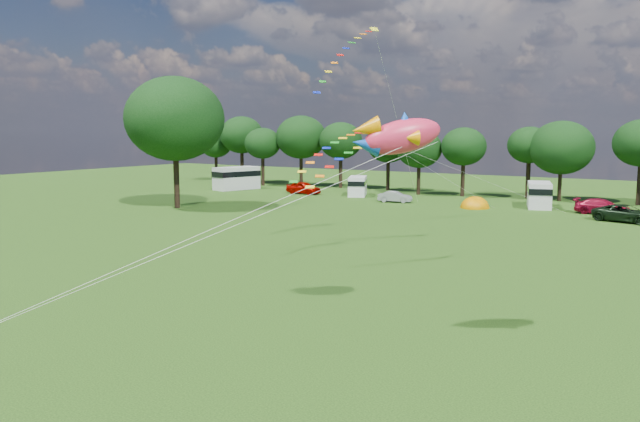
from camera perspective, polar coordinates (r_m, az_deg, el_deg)
The scene contains 15 objects.
ground_plane at distance 25.30m, azimuth -9.93°, elevation -11.05°, with size 180.00×180.00×0.00m, color black.
tree_line at distance 73.48m, azimuth 23.91°, elevation 5.57°, with size 102.98×10.98×10.27m.
big_tree at distance 65.00m, azimuth -13.14°, elevation 8.20°, with size 10.00×10.00×13.28m.
car_a at distance 77.43m, azimuth -1.52°, elevation 2.14°, with size 1.83×4.65×1.55m, color #A90700.
car_b at distance 68.99m, azimuth 6.88°, elevation 1.29°, with size 1.29×3.44×1.22m, color #93939A.
car_c at distance 64.62m, azimuth 24.41°, elevation 0.36°, with size 2.03×4.83×1.45m, color maroon.
car_d at distance 60.09m, azimuth 26.20°, elevation -0.21°, with size 2.47×5.46×1.49m, color black.
campervan_a at distance 83.80m, azimuth -7.64°, elevation 3.06°, with size 4.10×6.60×3.01m.
campervan_b at distance 75.48m, azimuth 3.45°, elevation 2.35°, with size 3.81×5.13×2.31m.
campervan_c at distance 67.82m, azimuth 19.41°, elevation 1.48°, with size 3.59×5.68×2.58m.
tent_orange at distance 65.60m, azimuth 13.97°, elevation 0.29°, with size 2.99×3.27×2.34m.
fish_kite at distance 24.06m, azimuth 6.92°, elevation 6.80°, with size 3.45×3.07×1.96m.
streamer_kite_a at distance 54.27m, azimuth 2.79°, elevation 14.54°, with size 3.40×5.68×5.79m.
streamer_kite_b at distance 44.80m, azimuth 1.53°, elevation 5.91°, with size 4.39×4.67×3.84m.
streamer_kite_c at distance 36.50m, azimuth 3.23°, elevation 5.20°, with size 3.16×4.84×2.79m.
Camera 1 is at (16.26, -17.65, 8.00)m, focal length 35.00 mm.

